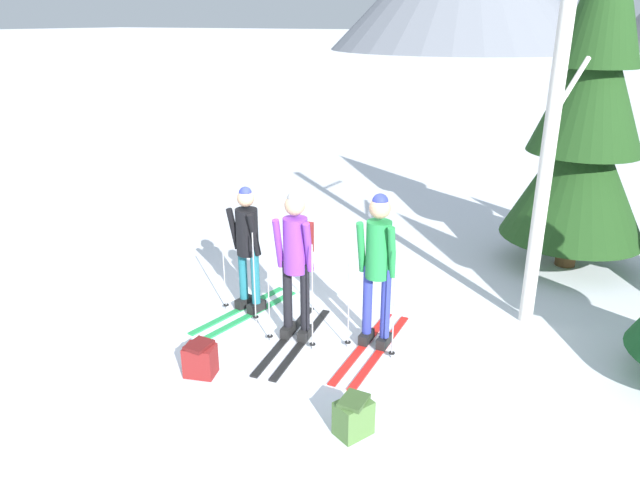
# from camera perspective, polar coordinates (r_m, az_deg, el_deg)

# --- Properties ---
(ground_plane) EXTENTS (400.00, 400.00, 0.00)m
(ground_plane) POSITION_cam_1_polar(r_m,az_deg,el_deg) (7.43, -2.74, -8.42)
(ground_plane) COLOR white
(skier_in_black) EXTENTS (0.63, 1.70, 1.68)m
(skier_in_black) POSITION_cam_1_polar(r_m,az_deg,el_deg) (7.51, -7.04, -0.54)
(skier_in_black) COLOR green
(skier_in_black) RESTS_ON ground
(skier_in_purple) EXTENTS (0.61, 1.73, 1.82)m
(skier_in_purple) POSITION_cam_1_polar(r_m,az_deg,el_deg) (6.76, -2.33, -1.66)
(skier_in_purple) COLOR black
(skier_in_purple) RESTS_ON ground
(skier_in_green) EXTENTS (0.61, 1.77, 1.84)m
(skier_in_green) POSITION_cam_1_polar(r_m,az_deg,el_deg) (6.61, 5.56, -2.37)
(skier_in_green) COLOR red
(skier_in_green) RESTS_ON ground
(pine_tree_near) EXTENTS (2.08, 2.08, 5.01)m
(pine_tree_near) POSITION_cam_1_polar(r_m,az_deg,el_deg) (9.39, 24.39, 10.81)
(pine_tree_near) COLOR #51381E
(pine_tree_near) RESTS_ON ground
(birch_tree_tall) EXTENTS (0.86, 0.77, 4.87)m
(birch_tree_tall) POSITION_cam_1_polar(r_m,az_deg,el_deg) (7.28, 21.54, 10.42)
(birch_tree_tall) COLOR silver
(birch_tree_tall) RESTS_ON ground
(backpack_on_snow_front) EXTENTS (0.37, 0.31, 0.38)m
(backpack_on_snow_front) POSITION_cam_1_polar(r_m,az_deg,el_deg) (6.56, -11.47, -11.20)
(backpack_on_snow_front) COLOR maroon
(backpack_on_snow_front) RESTS_ON ground
(backpack_on_snow_beside) EXTENTS (0.36, 0.39, 0.38)m
(backpack_on_snow_beside) POSITION_cam_1_polar(r_m,az_deg,el_deg) (5.64, 3.24, -16.61)
(backpack_on_snow_beside) COLOR #4C7238
(backpack_on_snow_beside) RESTS_ON ground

